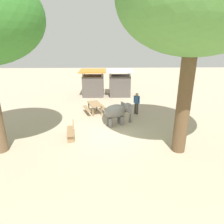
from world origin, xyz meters
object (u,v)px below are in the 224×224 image
Objects in this scene: elephant at (118,112)px; wooden_bench at (72,131)px; feed_bucket at (122,113)px; person_handler at (137,102)px; market_stall_white at (120,84)px; picnic_table_near at (95,106)px; market_stall_orange at (93,84)px.

wooden_bench is at bearing -169.71° from elephant.
elephant is at bearing -64.62° from wooden_bench.
wooden_bench is at bearing -130.93° from feed_bucket.
person_handler is at bearing 15.82° from feed_bucket.
person_handler is at bearing -56.82° from wooden_bench.
person_handler is at bearing -80.20° from market_stall_white.
elephant is 0.79× the size of market_stall_white.
elephant is 1.05× the size of picnic_table_near.
market_stall_white is 7.00× the size of feed_bucket.
market_stall_white reaches higher than picnic_table_near.
feed_bucket is (2.00, -0.57, -0.43)m from picnic_table_near.
feed_bucket is at bearing -124.97° from picnic_table_near.
wooden_bench is 4.02× the size of feed_bucket.
market_stall_orange is 2.60m from market_stall_white.
picnic_table_near is 5.15m from market_stall_orange.
market_stall_white is 5.76m from feed_bucket.
picnic_table_near is at bearing 101.42° from elephant.
person_handler is 1.12× the size of wooden_bench.
picnic_table_near is 0.75× the size of market_stall_orange.
picnic_table_near is (-1.62, 2.23, -0.31)m from elephant.
picnic_table_near is (1.08, 4.12, 0.12)m from wooden_bench.
market_stall_white reaches higher than feed_bucket.
elephant is 2.78m from picnic_table_near.
wooden_bench is 4.26m from picnic_table_near.
market_stall_orange is (-2.03, 7.34, 0.24)m from elephant.
elephant is at bearing -163.06° from picnic_table_near.
elephant is at bearing -102.66° from feed_bucket.
feed_bucket is at bearing -91.93° from market_stall_white.
feed_bucket is at bearing -35.05° from person_handler.
picnic_table_near is at bearing -85.38° from market_stall_orange.
feed_bucket is (2.41, -5.68, -0.98)m from market_stall_orange.
feed_bucket is (3.08, 3.55, -0.31)m from wooden_bench.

